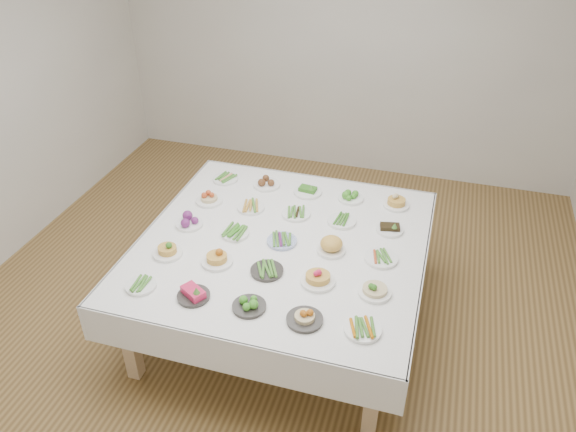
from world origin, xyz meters
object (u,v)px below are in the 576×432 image
(display_table, at_px, (282,250))
(dish_12, at_px, (282,240))
(dish_0, at_px, (141,285))
(dish_24, at_px, (396,201))

(display_table, bearing_deg, dish_12, -81.10)
(display_table, distance_m, dish_0, 1.03)
(display_table, xyz_separation_m, dish_24, (0.72, 0.72, 0.12))
(display_table, distance_m, dish_24, 1.02)
(dish_0, height_order, dish_24, dish_24)
(dish_12, distance_m, dish_24, 1.02)
(display_table, xyz_separation_m, dish_0, (-0.72, -0.73, 0.09))
(dish_24, bearing_deg, dish_12, -134.86)
(display_table, xyz_separation_m, dish_12, (0.00, -0.01, 0.09))
(display_table, height_order, dish_0, dish_0)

